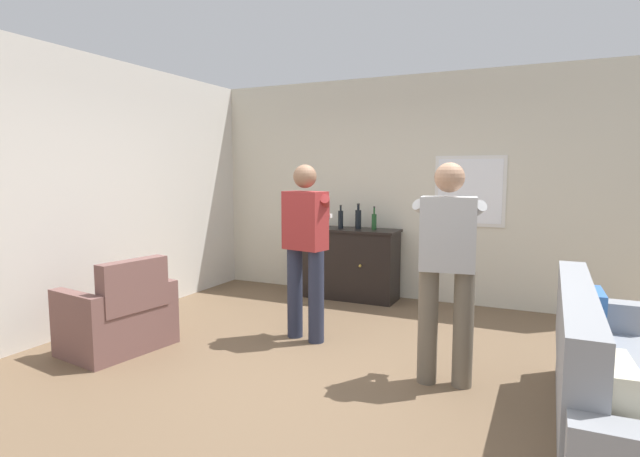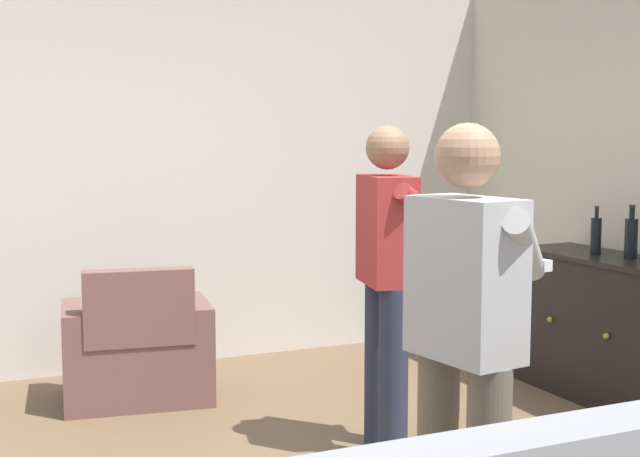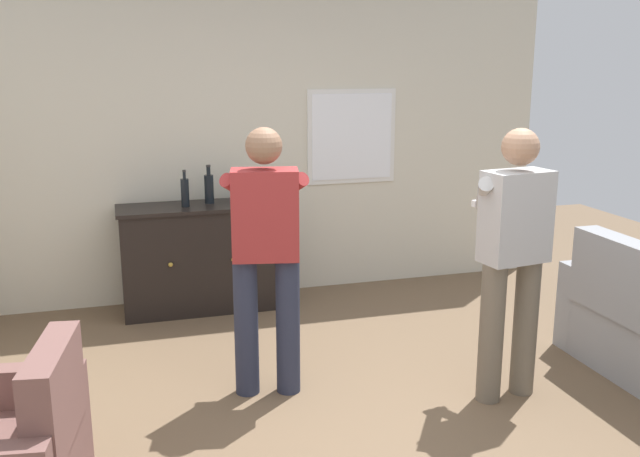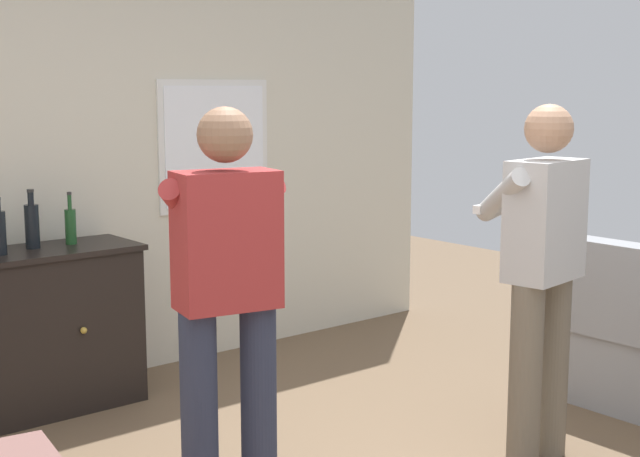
% 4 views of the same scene
% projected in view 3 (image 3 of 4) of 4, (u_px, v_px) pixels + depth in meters
% --- Properties ---
extents(ground, '(10.40, 10.40, 0.00)m').
position_uv_depth(ground, '(365.00, 430.00, 4.07)').
color(ground, brown).
extents(wall_back_with_window, '(5.20, 0.15, 2.80)m').
position_uv_depth(wall_back_with_window, '(266.00, 137.00, 6.23)').
color(wall_back_with_window, beige).
rests_on(wall_back_with_window, ground).
extents(sideboard_cabinet, '(1.29, 0.49, 0.90)m').
position_uv_depth(sideboard_cabinet, '(199.00, 258.00, 5.94)').
color(sideboard_cabinet, black).
rests_on(sideboard_cabinet, ground).
extents(bottle_wine_green, '(0.07, 0.07, 0.30)m').
position_uv_depth(bottle_wine_green, '(185.00, 192.00, 5.75)').
color(bottle_wine_green, black).
rests_on(bottle_wine_green, sideboard_cabinet).
extents(bottle_liquor_amber, '(0.06, 0.06, 0.29)m').
position_uv_depth(bottle_liquor_amber, '(235.00, 189.00, 5.94)').
color(bottle_liquor_amber, '#1E4C23').
rests_on(bottle_liquor_amber, sideboard_cabinet).
extents(bottle_spirits_clear, '(0.08, 0.08, 0.32)m').
position_uv_depth(bottle_spirits_clear, '(209.00, 188.00, 5.88)').
color(bottle_spirits_clear, black).
rests_on(bottle_spirits_clear, sideboard_cabinet).
extents(person_standing_left, '(0.55, 0.51, 1.68)m').
position_uv_depth(person_standing_left, '(266.00, 249.00, 4.34)').
color(person_standing_left, '#282D42').
rests_on(person_standing_left, ground).
extents(person_standing_right, '(0.55, 0.50, 1.68)m').
position_uv_depth(person_standing_right, '(512.00, 252.00, 4.29)').
color(person_standing_right, '#6B6051').
rests_on(person_standing_right, ground).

